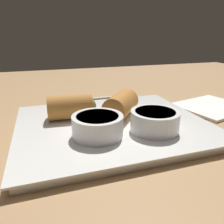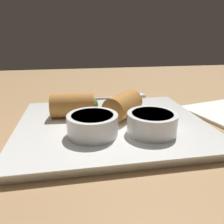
% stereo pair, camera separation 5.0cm
% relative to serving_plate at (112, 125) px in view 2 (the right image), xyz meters
% --- Properties ---
extents(table_surface, '(1.80, 1.40, 0.02)m').
position_rel_serving_plate_xyz_m(table_surface, '(0.02, -0.02, -0.02)').
color(table_surface, '#A87F54').
rests_on(table_surface, ground).
extents(serving_plate, '(0.32, 0.27, 0.01)m').
position_rel_serving_plate_xyz_m(serving_plate, '(0.00, 0.00, 0.00)').
color(serving_plate, silver).
rests_on(serving_plate, table_surface).
extents(roll_front_left, '(0.09, 0.05, 0.04)m').
position_rel_serving_plate_xyz_m(roll_front_left, '(0.06, -0.04, 0.03)').
color(roll_front_left, '#B77533').
rests_on(roll_front_left, serving_plate).
extents(roll_front_right, '(0.08, 0.09, 0.04)m').
position_rel_serving_plate_xyz_m(roll_front_right, '(-0.03, -0.02, 0.03)').
color(roll_front_right, '#B77533').
rests_on(roll_front_right, serving_plate).
extents(dipping_bowl_near, '(0.08, 0.08, 0.03)m').
position_rel_serving_plate_xyz_m(dipping_bowl_near, '(-0.05, 0.06, 0.02)').
color(dipping_bowl_near, white).
rests_on(dipping_bowl_near, serving_plate).
extents(dipping_bowl_far, '(0.08, 0.08, 0.03)m').
position_rel_serving_plate_xyz_m(dipping_bowl_far, '(0.04, 0.05, 0.02)').
color(dipping_bowl_far, white).
rests_on(dipping_bowl_far, serving_plate).
extents(spoon, '(0.17, 0.03, 0.01)m').
position_rel_serving_plate_xyz_m(spoon, '(-0.09, -0.19, -0.00)').
color(spoon, silver).
rests_on(spoon, table_surface).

